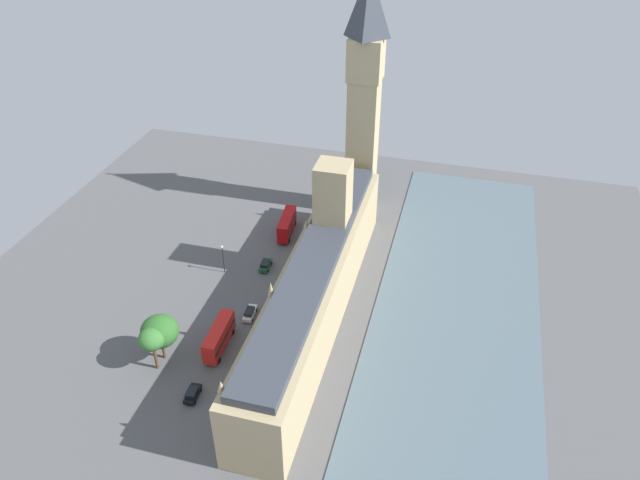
% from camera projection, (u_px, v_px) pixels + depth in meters
% --- Properties ---
extents(ground_plane, '(142.34, 142.34, 0.00)m').
position_uv_depth(ground_plane, '(306.00, 315.00, 117.42)').
color(ground_plane, '#565659').
extents(river_thames, '(31.87, 128.10, 0.25)m').
position_uv_depth(river_thames, '(453.00, 341.00, 111.30)').
color(river_thames, slate).
rests_on(river_thames, ground).
extents(parliament_building, '(10.61, 72.34, 26.88)m').
position_uv_depth(parliament_building, '(317.00, 282.00, 113.47)').
color(parliament_building, tan).
rests_on(parliament_building, ground).
extents(clock_tower, '(7.53, 7.53, 57.07)m').
position_uv_depth(clock_tower, '(364.00, 96.00, 132.99)').
color(clock_tower, tan).
rests_on(clock_tower, ground).
extents(double_decker_bus_far_end, '(3.58, 10.70, 4.75)m').
position_uv_depth(double_decker_bus_far_end, '(287.00, 224.00, 139.18)').
color(double_decker_bus_far_end, '#B20C0F').
rests_on(double_decker_bus_far_end, ground).
extents(car_dark_green_trailing, '(2.19, 4.66, 1.74)m').
position_uv_depth(car_dark_green_trailing, '(265.00, 265.00, 129.30)').
color(car_dark_green_trailing, '#19472D').
rests_on(car_dark_green_trailing, ground).
extents(car_white_kerbside, '(2.13, 4.83, 1.74)m').
position_uv_depth(car_white_kerbside, '(250.00, 313.00, 116.62)').
color(car_white_kerbside, silver).
rests_on(car_white_kerbside, ground).
extents(double_decker_bus_opposite_hall, '(2.98, 10.59, 4.75)m').
position_uv_depth(double_decker_bus_opposite_hall, '(219.00, 337.00, 108.77)').
color(double_decker_bus_opposite_hall, red).
rests_on(double_decker_bus_opposite_hall, ground).
extents(car_black_near_tower, '(2.24, 4.33, 1.74)m').
position_uv_depth(car_black_near_tower, '(192.00, 394.00, 100.13)').
color(car_black_near_tower, black).
rests_on(car_black_near_tower, ground).
extents(pedestrian_midblock, '(0.53, 0.61, 1.50)m').
position_uv_depth(pedestrian_midblock, '(267.00, 334.00, 112.08)').
color(pedestrian_midblock, black).
rests_on(pedestrian_midblock, ground).
extents(pedestrian_leading, '(0.57, 0.65, 1.58)m').
position_uv_depth(pedestrian_leading, '(276.00, 316.00, 116.23)').
color(pedestrian_leading, gray).
rests_on(pedestrian_leading, ground).
extents(pedestrian_by_river_gate, '(0.53, 0.62, 1.57)m').
position_uv_depth(pedestrian_by_river_gate, '(303.00, 255.00, 132.56)').
color(pedestrian_by_river_gate, black).
rests_on(pedestrian_by_river_gate, ground).
extents(plane_tree_under_trees, '(4.61, 4.61, 8.96)m').
position_uv_depth(plane_tree_under_trees, '(152.00, 339.00, 102.13)').
color(plane_tree_under_trees, brown).
rests_on(plane_tree_under_trees, ground).
extents(plane_tree_corner, '(6.73, 6.73, 9.29)m').
position_uv_depth(plane_tree_corner, '(160.00, 331.00, 104.48)').
color(plane_tree_corner, brown).
rests_on(plane_tree_corner, ground).
extents(street_lamp_slot_10, '(0.56, 0.56, 6.93)m').
position_uv_depth(street_lamp_slot_10, '(223.00, 254.00, 125.92)').
color(street_lamp_slot_10, black).
rests_on(street_lamp_slot_10, ground).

